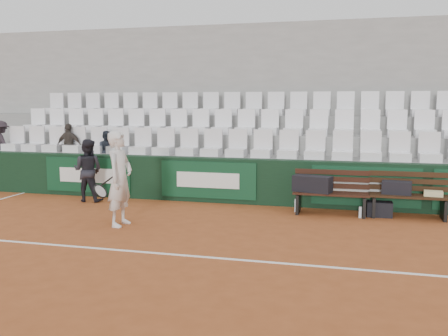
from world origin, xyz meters
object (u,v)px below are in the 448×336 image
Objects in this scene: ball_kid at (88,170)px; tennis_player at (120,179)px; bench_left at (331,203)px; spectator_a at (0,127)px; spectator_b at (69,129)px; sports_bag_left at (312,184)px; water_bottle_near at (296,205)px; sports_bag_right at (397,188)px; sports_bag_ground at (379,209)px; spectator_c at (106,133)px; bench_right at (408,206)px; water_bottle_far at (360,212)px.

tennis_player is at bearing 129.72° from ball_kid.
bench_left is at bearing 27.00° from tennis_player.
tennis_player reaches higher than ball_kid.
ball_kid is at bearing -177.75° from spectator_a.
spectator_b reaches higher than tennis_player.
sports_bag_left is (-0.37, -0.01, 0.39)m from bench_left.
spectator_b is at bearing 169.32° from water_bottle_near.
spectator_a is at bearing 172.27° from bench_left.
sports_bag_left is at bearing -174.81° from sports_bag_right.
bench_left is 2.69× the size of sports_bag_right.
ball_kid reaches higher than sports_bag_ground.
spectator_c is (-5.57, 1.17, 1.27)m from bench_left.
bench_left is 8.82m from spectator_a.
water_bottle_near is 0.22× the size of spectator_a.
sports_bag_right is at bearing 2.35° from water_bottle_near.
spectator_a is (-9.57, 1.11, 1.46)m from sports_bag_ground.
sports_bag_right is 0.39× the size of ball_kid.
bench_right is at bearing 1.00° from water_bottle_near.
bench_right is 2.18m from water_bottle_near.
spectator_c is at bearing 167.19° from sports_bag_left.
water_bottle_far is at bearing -163.81° from bench_right.
spectator_c is (-6.15, 1.34, 1.39)m from water_bottle_far.
spectator_c reaches higher than bench_left.
ball_kid reaches higher than sports_bag_right.
bench_left is at bearing -165.34° from spectator_a.
tennis_player is (-4.28, -1.72, 0.76)m from water_bottle_far.
tennis_player is 5.85m from spectator_a.
water_bottle_far is at bearing -9.98° from water_bottle_near.
bench_left is 0.54m from sports_bag_left.
sports_bag_right reaches higher than water_bottle_far.
spectator_b is (2.02, 0.00, -0.03)m from spectator_a.
sports_bag_ground is at bearing 166.29° from spectator_b.
sports_bag_left reaches higher than bench_right.
water_bottle_near is at bearing 32.89° from tennis_player.
bench_right is 6.92m from ball_kid.
spectator_b is at bearing -47.74° from ball_kid.
tennis_player reaches higher than sports_bag_ground.
bench_left is 3.07× the size of sports_bag_ground.
sports_bag_ground is 2.19× the size of water_bottle_far.
spectator_a reaches higher than sports_bag_left.
water_bottle_far is 0.22× the size of spectator_c.
tennis_player is at bearing -150.59° from sports_bag_left.
water_bottle_near is at bearing -177.65° from sports_bag_right.
water_bottle_far is at bearing -147.65° from sports_bag_ground.
bench_left is 6.73× the size of water_bottle_far.
tennis_player reaches higher than water_bottle_far.
spectator_c is at bearing 171.39° from sports_bag_right.
bench_right reaches higher than water_bottle_near.
ball_kid is at bearing 129.73° from spectator_b.
sports_bag_ground is 7.76m from spectator_b.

